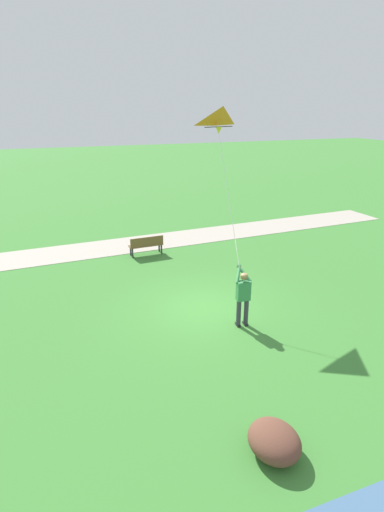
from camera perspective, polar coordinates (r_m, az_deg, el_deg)
ground_plane at (r=13.48m, az=1.51°, el=-7.32°), size 120.00×120.00×0.00m
walkway_path at (r=19.44m, az=-12.09°, el=1.11°), size 3.76×32.07×0.02m
person_kite_flyer at (r=12.11m, az=7.20°, el=-5.32°), size 0.62×0.52×1.83m
flying_kite at (r=13.19m, az=4.31°, el=18.47°), size 2.39×1.30×4.50m
park_bench_near_walkway at (r=18.06m, az=-6.46°, el=1.66°), size 0.50×1.52×0.88m
lakeside_shrub at (r=8.58m, az=11.52°, el=-24.19°), size 1.13×0.97×0.60m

